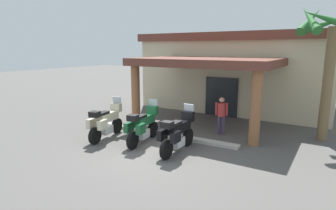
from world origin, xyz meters
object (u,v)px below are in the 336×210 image
Objects in this scene: motel_building at (238,71)px; palm_tree_near_portico at (332,39)px; pedestrian at (221,113)px; motorcycle_cream at (106,122)px; motorcycle_green at (143,126)px; motorcycle_black at (178,133)px.

palm_tree_near_portico reaches higher than motel_building.
motel_building is 6.93× the size of pedestrian.
motel_building is 6.98m from palm_tree_near_portico.
motel_building reaches higher than pedestrian.
palm_tree_near_portico reaches higher than motorcycle_cream.
motorcycle_green is at bearing -146.77° from palm_tree_near_portico.
palm_tree_near_portico is (4.87, -4.69, 1.69)m from motel_building.
motorcycle_black is (1.62, -0.18, 0.00)m from motorcycle_green.
motorcycle_cream and motorcycle_green have the same top height.
motorcycle_green is 3.44m from pedestrian.
motorcycle_cream is at bearing 95.20° from motorcycle_green.
motel_building is at bearing -0.07° from pedestrian.
motorcycle_black is at bearing 157.25° from pedestrian.
pedestrian is at bearing -160.89° from palm_tree_near_portico.
pedestrian is at bearing -45.60° from motorcycle_green.
palm_tree_near_portico is (4.35, 4.10, 3.28)m from motorcycle_black.
motorcycle_cream is at bearing -105.68° from motel_building.
motorcycle_green is 0.41× the size of palm_tree_near_portico.
motorcycle_black is 1.37× the size of pedestrian.
motorcycle_black is at bearing -85.29° from motel_building.
motorcycle_green is 7.86m from palm_tree_near_portico.
motel_building reaches higher than motorcycle_cream.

